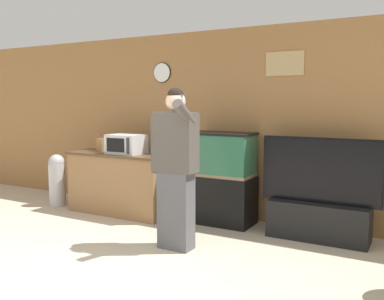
% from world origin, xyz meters
% --- Properties ---
extents(ground_plane, '(18.00, 18.00, 0.00)m').
position_xyz_m(ground_plane, '(0.00, 0.00, 0.00)').
color(ground_plane, beige).
extents(wall_back_paneled, '(10.00, 0.08, 2.60)m').
position_xyz_m(wall_back_paneled, '(-0.00, 2.95, 1.30)').
color(wall_back_paneled, olive).
rests_on(wall_back_paneled, ground_plane).
extents(counter_island, '(1.57, 0.59, 0.88)m').
position_xyz_m(counter_island, '(-1.27, 2.34, 0.44)').
color(counter_island, olive).
rests_on(counter_island, ground_plane).
extents(microwave, '(0.49, 0.39, 0.27)m').
position_xyz_m(microwave, '(-1.14, 2.32, 1.02)').
color(microwave, silver).
rests_on(microwave, counter_island).
extents(knife_block, '(0.11, 0.11, 0.29)m').
position_xyz_m(knife_block, '(-1.59, 2.31, 0.99)').
color(knife_block, olive).
rests_on(knife_block, counter_island).
extents(aquarium_on_stand, '(0.84, 0.49, 1.22)m').
position_xyz_m(aquarium_on_stand, '(0.23, 2.59, 0.61)').
color(aquarium_on_stand, black).
rests_on(aquarium_on_stand, ground_plane).
extents(tv_on_stand, '(1.39, 0.40, 1.20)m').
position_xyz_m(tv_on_stand, '(1.52, 2.53, 0.36)').
color(tv_on_stand, black).
rests_on(tv_on_stand, ground_plane).
extents(person_standing, '(0.56, 0.42, 1.77)m').
position_xyz_m(person_standing, '(0.22, 1.44, 0.92)').
color(person_standing, '#515156').
rests_on(person_standing, ground_plane).
extents(trash_bin, '(0.25, 0.25, 0.80)m').
position_xyz_m(trash_bin, '(-2.43, 2.22, 0.41)').
color(trash_bin, '#B7B7BC').
rests_on(trash_bin, ground_plane).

